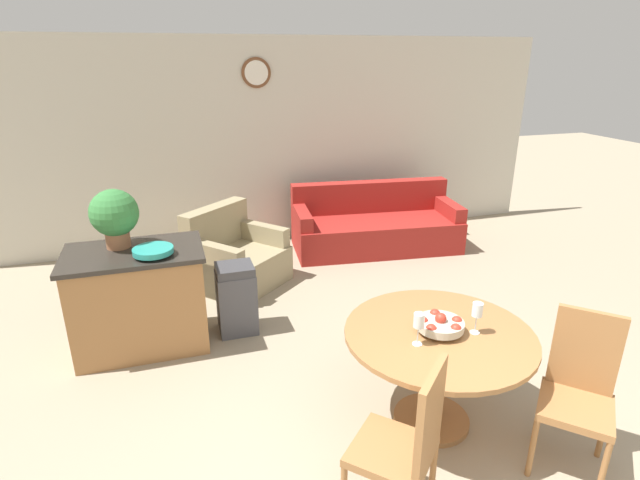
# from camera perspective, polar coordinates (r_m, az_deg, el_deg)

# --- Properties ---
(wall_back) EXTENTS (8.00, 0.09, 2.70)m
(wall_back) POSITION_cam_1_polar(r_m,az_deg,el_deg) (6.85, -5.95, 11.01)
(wall_back) COLOR beige
(wall_back) RESTS_ON ground_plane
(dining_table) EXTENTS (1.27, 1.27, 0.74)m
(dining_table) POSITION_cam_1_polar(r_m,az_deg,el_deg) (3.56, 13.27, -12.49)
(dining_table) COLOR #9E6B3D
(dining_table) RESTS_ON ground_plane
(dining_chair_near_left) EXTENTS (0.59, 0.59, 1.02)m
(dining_chair_near_left) POSITION_cam_1_polar(r_m,az_deg,el_deg) (2.88, 9.94, -21.72)
(dining_chair_near_left) COLOR #9E6B3D
(dining_chair_near_left) RESTS_ON ground_plane
(dining_chair_near_right) EXTENTS (0.59, 0.59, 1.02)m
(dining_chair_near_right) POSITION_cam_1_polar(r_m,az_deg,el_deg) (3.58, 27.50, -14.59)
(dining_chair_near_right) COLOR #9E6B3D
(dining_chair_near_right) RESTS_ON ground_plane
(fruit_bowl) EXTENTS (0.31, 0.31, 0.14)m
(fruit_bowl) POSITION_cam_1_polar(r_m,az_deg,el_deg) (3.44, 13.57, -9.34)
(fruit_bowl) COLOR #B7B29E
(fruit_bowl) RESTS_ON dining_table
(wine_glass_left) EXTENTS (0.07, 0.07, 0.22)m
(wine_glass_left) POSITION_cam_1_polar(r_m,az_deg,el_deg) (3.23, 11.23, -9.15)
(wine_glass_left) COLOR silver
(wine_glass_left) RESTS_ON dining_table
(wine_glass_right) EXTENTS (0.07, 0.07, 0.22)m
(wine_glass_right) POSITION_cam_1_polar(r_m,az_deg,el_deg) (3.45, 17.54, -7.74)
(wine_glass_right) COLOR silver
(wine_glass_right) RESTS_ON dining_table
(kitchen_island) EXTENTS (1.15, 0.73, 0.92)m
(kitchen_island) POSITION_cam_1_polar(r_m,az_deg,el_deg) (4.67, -19.93, -6.35)
(kitchen_island) COLOR #9E6B3D
(kitchen_island) RESTS_ON ground_plane
(teal_bowl) EXTENTS (0.33, 0.33, 0.07)m
(teal_bowl) POSITION_cam_1_polar(r_m,az_deg,el_deg) (4.31, -18.53, -1.17)
(teal_bowl) COLOR teal
(teal_bowl) RESTS_ON kitchen_island
(potted_plant) EXTENTS (0.40, 0.40, 0.51)m
(potted_plant) POSITION_cam_1_polar(r_m,az_deg,el_deg) (4.54, -22.44, 2.65)
(potted_plant) COLOR #A36642
(potted_plant) RESTS_ON kitchen_island
(trash_bin) EXTENTS (0.35, 0.32, 0.67)m
(trash_bin) POSITION_cam_1_polar(r_m,az_deg,el_deg) (4.74, -9.53, -6.64)
(trash_bin) COLOR #47474C
(trash_bin) RESTS_ON ground_plane
(couch) EXTENTS (2.25, 1.15, 0.84)m
(couch) POSITION_cam_1_polar(r_m,az_deg,el_deg) (6.75, 6.29, 1.50)
(couch) COLOR maroon
(couch) RESTS_ON ground_plane
(armchair) EXTENTS (1.24, 1.23, 0.87)m
(armchair) POSITION_cam_1_polar(r_m,az_deg,el_deg) (5.72, -9.63, -2.19)
(armchair) COLOR #998966
(armchair) RESTS_ON ground_plane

